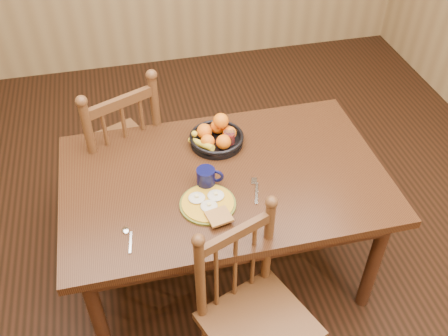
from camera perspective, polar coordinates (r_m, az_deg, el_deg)
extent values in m
cube|color=black|center=(3.04, 0.00, -11.35)|extent=(4.50, 5.00, 0.01)
cube|color=black|center=(2.49, 0.00, -1.24)|extent=(1.60, 1.00, 0.04)
cube|color=#32190D|center=(2.85, -1.93, 3.34)|extent=(1.40, 0.04, 0.10)
cube|color=#32190D|center=(2.27, 2.45, -9.69)|extent=(1.40, 0.04, 0.10)
cube|color=#32190D|center=(2.75, 14.77, 0.04)|extent=(0.04, 0.84, 0.10)
cube|color=#32190D|center=(2.52, -16.19, -4.94)|extent=(0.04, 0.84, 0.10)
cylinder|color=#32190D|center=(2.50, -14.21, -16.23)|extent=(0.07, 0.07, 0.70)
cylinder|color=#32190D|center=(2.73, 16.75, -10.28)|extent=(0.07, 0.07, 0.70)
cylinder|color=#32190D|center=(3.02, -14.87, -3.40)|extent=(0.07, 0.07, 0.70)
cylinder|color=#32190D|center=(3.20, 10.63, 0.62)|extent=(0.07, 0.07, 0.70)
cube|color=#4B2B16|center=(3.07, -12.41, 1.67)|extent=(0.63, 0.62, 0.04)
cylinder|color=#4B2B16|center=(3.43, -10.37, 1.29)|extent=(0.04, 0.04, 0.47)
cylinder|color=#4B2B16|center=(3.32, -16.23, -1.43)|extent=(0.04, 0.04, 0.47)
cylinder|color=#4B2B16|center=(3.18, -7.06, -2.17)|extent=(0.04, 0.04, 0.47)
cylinder|color=#4B2B16|center=(3.07, -13.31, -5.25)|extent=(0.04, 0.04, 0.47)
cylinder|color=#4B2B16|center=(2.81, -7.73, 5.52)|extent=(0.05, 0.05, 0.57)
cylinder|color=#4B2B16|center=(2.69, -14.87, 2.35)|extent=(0.05, 0.05, 0.57)
cylinder|color=#4B2B16|center=(2.78, -11.08, 3.09)|extent=(0.02, 0.02, 0.44)
cube|color=#4B2B16|center=(2.63, -11.79, 7.36)|extent=(0.37, 0.19, 0.05)
cube|color=#4B2B16|center=(2.31, 4.04, -17.51)|extent=(0.56, 0.55, 0.04)
cylinder|color=#4B2B16|center=(2.64, 4.66, -15.56)|extent=(0.04, 0.04, 0.43)
cylinder|color=#4B2B16|center=(2.12, -2.73, -12.74)|extent=(0.04, 0.04, 0.51)
cylinder|color=#4B2B16|center=(2.25, 5.03, -8.49)|extent=(0.04, 0.04, 0.51)
cylinder|color=#4B2B16|center=(2.22, 1.28, -11.36)|extent=(0.02, 0.02, 0.40)
cube|color=#4B2B16|center=(2.04, 1.37, -7.53)|extent=(0.34, 0.16, 0.05)
cylinder|color=#59601E|center=(2.33, -1.86, -4.15)|extent=(0.26, 0.26, 0.01)
cylinder|color=gold|center=(2.32, -1.87, -4.03)|extent=(0.24, 0.24, 0.01)
ellipsoid|color=silver|center=(2.33, -3.13, -3.42)|extent=(0.08, 0.08, 0.01)
cube|color=#F2E08C|center=(2.32, -3.14, -3.23)|extent=(0.02, 0.02, 0.01)
ellipsoid|color=silver|center=(2.34, -0.94, -3.15)|extent=(0.08, 0.08, 0.01)
cube|color=#F2E08C|center=(2.33, -0.95, -2.96)|extent=(0.02, 0.02, 0.01)
ellipsoid|color=silver|center=(2.29, -1.72, -4.37)|extent=(0.08, 0.08, 0.01)
cube|color=#F2E08C|center=(2.28, -1.73, -4.17)|extent=(0.02, 0.02, 0.01)
cube|color=brown|center=(2.25, -0.57, -5.57)|extent=(0.12, 0.12, 0.01)
cube|color=silver|center=(2.38, 3.74, -2.89)|extent=(0.06, 0.14, 0.00)
cube|color=silver|center=(2.44, 3.46, -1.48)|extent=(0.04, 0.05, 0.00)
cube|color=silver|center=(2.21, -10.63, -8.34)|extent=(0.03, 0.12, 0.00)
ellipsoid|color=silver|center=(2.26, -11.18, -6.95)|extent=(0.03, 0.04, 0.01)
cylinder|color=#090B35|center=(2.39, -2.09, -1.12)|extent=(0.09, 0.09, 0.10)
torus|color=#090B35|center=(2.40, -0.87, -0.93)|extent=(0.07, 0.04, 0.07)
cylinder|color=black|center=(2.36, -2.11, -0.31)|extent=(0.08, 0.08, 0.00)
cylinder|color=silver|center=(2.62, 0.60, 3.35)|extent=(0.06, 0.06, 0.09)
cylinder|color=maroon|center=(2.63, 0.60, 3.23)|extent=(0.05, 0.05, 0.07)
cylinder|color=black|center=(2.66, -0.85, 3.00)|extent=(0.28, 0.28, 0.02)
torus|color=black|center=(2.64, -0.85, 3.59)|extent=(0.29, 0.29, 0.02)
cylinder|color=black|center=(2.66, -0.84, 2.86)|extent=(0.10, 0.10, 0.01)
sphere|color=orange|center=(2.64, 0.63, 4.01)|extent=(0.07, 0.07, 0.07)
sphere|color=orange|center=(2.68, -0.71, 4.75)|extent=(0.08, 0.08, 0.08)
sphere|color=orange|center=(2.65, -2.26, 4.22)|extent=(0.08, 0.08, 0.08)
sphere|color=orange|center=(2.59, -1.89, 3.07)|extent=(0.07, 0.07, 0.07)
sphere|color=orange|center=(2.58, -0.06, 3.00)|extent=(0.08, 0.08, 0.08)
sphere|color=orange|center=(2.62, -0.37, 5.42)|extent=(0.08, 0.08, 0.08)
cylinder|color=yellow|center=(2.59, -2.61, 2.77)|extent=(0.10, 0.17, 0.07)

